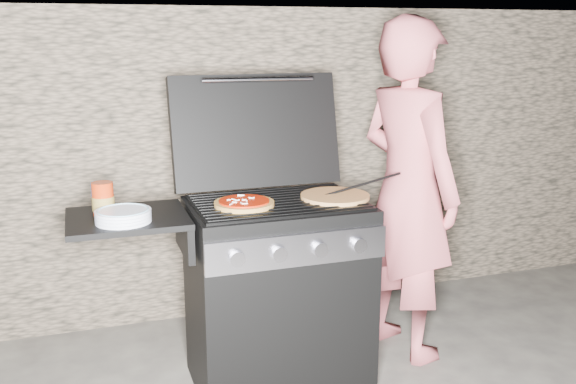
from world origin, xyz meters
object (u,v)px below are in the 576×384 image
object	(u,v)px
sauce_jar	(103,199)
person	(408,191)
pizza_topped	(244,203)
gas_grill	(226,301)

from	to	relation	value
sauce_jar	person	xyz separation A→B (m)	(1.50, 0.08, -0.10)
sauce_jar	person	size ratio (longest dim) A/B	0.08
pizza_topped	person	size ratio (longest dim) A/B	0.15
sauce_jar	person	world-z (taller)	person
pizza_topped	gas_grill	bearing A→B (deg)	159.56
pizza_topped	person	world-z (taller)	person
gas_grill	pizza_topped	bearing A→B (deg)	-20.44
pizza_topped	person	distance (m)	0.92
gas_grill	person	xyz separation A→B (m)	(0.99, 0.13, 0.42)
gas_grill	pizza_topped	distance (m)	0.48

